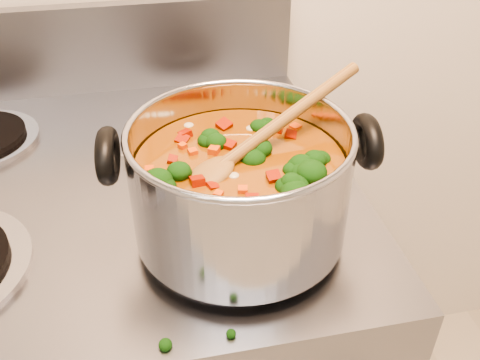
{
  "coord_description": "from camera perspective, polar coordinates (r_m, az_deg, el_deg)",
  "views": [
    {
      "loc": [
        0.16,
        0.5,
        1.37
      ],
      "look_at": [
        0.26,
        1.0,
        1.01
      ],
      "focal_mm": 40.0,
      "sensor_mm": 36.0,
      "label": 1
    }
  ],
  "objects": [
    {
      "name": "stockpot",
      "position": [
        0.63,
        0.02,
        -0.42
      ],
      "size": [
        0.32,
        0.26,
        0.16
      ],
      "rotation": [
        0.0,
        0.0,
        -0.1
      ],
      "color": "#ABACB4",
      "rests_on": "electric_range"
    },
    {
      "name": "wooden_spoon",
      "position": [
        0.61,
        1.07,
        3.77
      ],
      "size": [
        0.25,
        0.15,
        0.09
      ],
      "rotation": [
        0.0,
        0.0,
        0.49
      ],
      "color": "olive",
      "rests_on": "stockpot"
    },
    {
      "name": "cooktop_crumbs",
      "position": [
        0.61,
        11.69,
        -12.82
      ],
      "size": [
        0.12,
        0.08,
        0.01
      ],
      "color": "black",
      "rests_on": "electric_range"
    }
  ]
}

